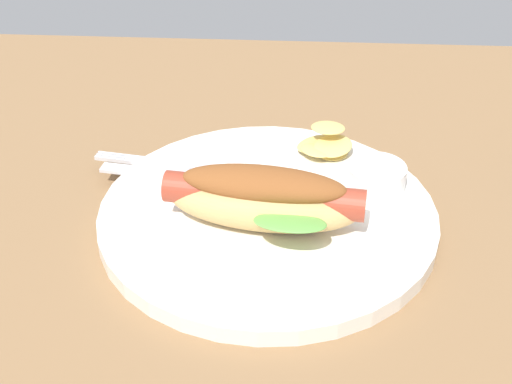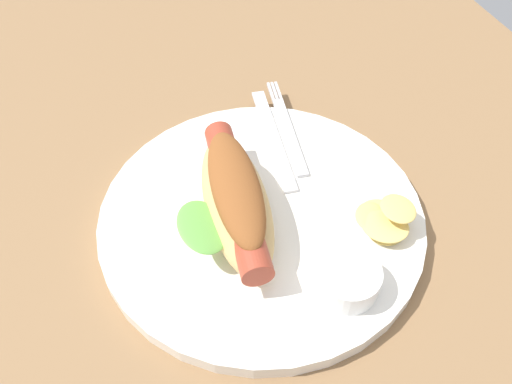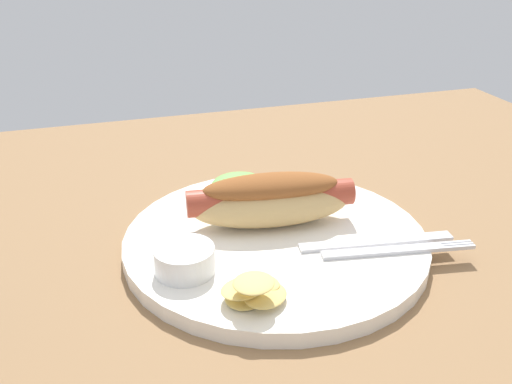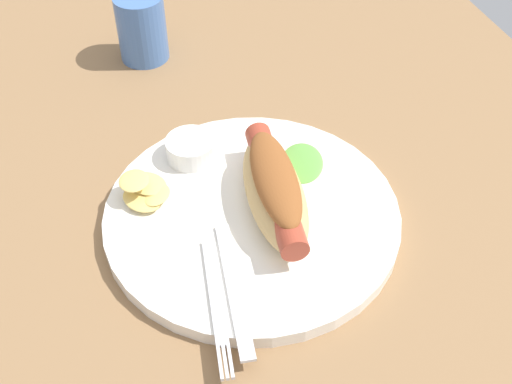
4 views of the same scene
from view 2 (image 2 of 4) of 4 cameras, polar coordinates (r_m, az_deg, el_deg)
The scene contains 7 objects.
ground_plane at distance 51.30cm, azimuth 0.18°, elevation -5.98°, with size 120.00×90.00×1.80cm, color olive.
plate at distance 51.33cm, azimuth 0.58°, elevation -2.75°, with size 30.76×30.76×1.60cm, color white.
hot_dog at distance 48.16cm, azimuth -2.21°, elevation -0.64°, with size 17.58×10.09×5.57cm.
sauce_ramekin at distance 45.66cm, azimuth 9.69°, elevation -9.14°, with size 5.51×5.51×2.44cm, color white.
fork at distance 58.63cm, azimuth 3.30°, elevation 6.82°, with size 15.18×3.54×0.40cm.
knife at distance 57.41cm, azimuth 1.83°, elevation 5.75°, with size 15.59×1.40×0.36cm, color silver.
chips_pile at distance 50.19cm, azimuth 13.58°, elevation -2.81°, with size 7.17×6.37×2.85cm.
Camera 2 is at (27.58, -10.13, 41.15)cm, focal length 37.59 mm.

